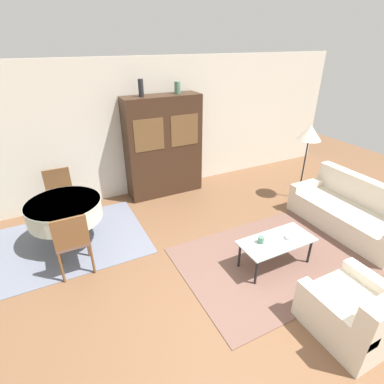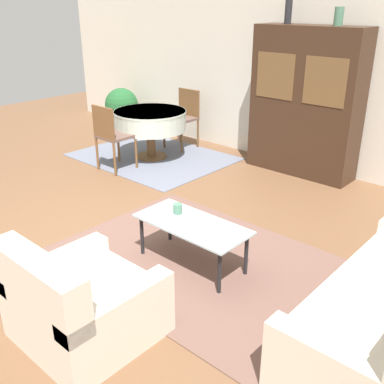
% 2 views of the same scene
% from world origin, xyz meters
% --- Properties ---
extents(ground_plane, '(14.00, 14.00, 0.00)m').
position_xyz_m(ground_plane, '(0.00, 0.00, 0.00)').
color(ground_plane, brown).
extents(wall_back, '(10.00, 0.06, 2.70)m').
position_xyz_m(wall_back, '(0.00, 3.63, 1.35)').
color(wall_back, beige).
rests_on(wall_back, ground_plane).
extents(area_rug, '(2.78, 1.94, 0.01)m').
position_xyz_m(area_rug, '(1.13, 0.50, 0.01)').
color(area_rug, brown).
rests_on(area_rug, ground_plane).
extents(dining_rug, '(2.34, 1.82, 0.01)m').
position_xyz_m(dining_rug, '(-1.55, 2.35, 0.01)').
color(dining_rug, slate).
rests_on(dining_rug, ground_plane).
extents(armchair, '(0.92, 0.90, 0.81)m').
position_xyz_m(armchair, '(1.11, -0.88, 0.29)').
color(armchair, beige).
rests_on(armchair, ground_plane).
extents(coffee_table, '(1.09, 0.51, 0.43)m').
position_xyz_m(coffee_table, '(1.05, 0.41, 0.39)').
color(coffee_table, black).
rests_on(coffee_table, area_rug).
extents(display_cabinet, '(1.53, 0.48, 2.03)m').
position_xyz_m(display_cabinet, '(0.53, 3.34, 1.02)').
color(display_cabinet, '#382316').
rests_on(display_cabinet, ground_plane).
extents(dining_table, '(1.12, 1.12, 0.75)m').
position_xyz_m(dining_table, '(-1.54, 2.32, 0.60)').
color(dining_table, brown).
rests_on(dining_table, dining_rug).
extents(dining_chair_near, '(0.44, 0.44, 0.96)m').
position_xyz_m(dining_chair_near, '(-1.54, 1.55, 0.57)').
color(dining_chair_near, brown).
rests_on(dining_chair_near, dining_rug).
extents(dining_chair_far, '(0.44, 0.44, 0.96)m').
position_xyz_m(dining_chair_far, '(-1.54, 3.10, 0.57)').
color(dining_chair_far, brown).
rests_on(dining_chair_far, dining_rug).
extents(cup, '(0.09, 0.09, 0.10)m').
position_xyz_m(cup, '(0.81, 0.47, 0.49)').
color(cup, '#4C7A60').
rests_on(cup, coffee_table).
extents(bowl, '(0.14, 0.14, 0.04)m').
position_xyz_m(bowl, '(1.24, 0.36, 0.46)').
color(bowl, white).
rests_on(bowl, coffee_table).
extents(vase_tall, '(0.10, 0.10, 0.31)m').
position_xyz_m(vase_tall, '(0.15, 3.34, 2.18)').
color(vase_tall, '#232328').
rests_on(vase_tall, display_cabinet).
extents(vase_short, '(0.11, 0.11, 0.22)m').
position_xyz_m(vase_short, '(0.87, 3.34, 2.14)').
color(vase_short, '#4C7A60').
rests_on(vase_short, display_cabinet).
extents(potted_plant, '(0.62, 0.62, 0.82)m').
position_xyz_m(potted_plant, '(-3.11, 3.05, 0.47)').
color(potted_plant, beige).
rests_on(potted_plant, ground_plane).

